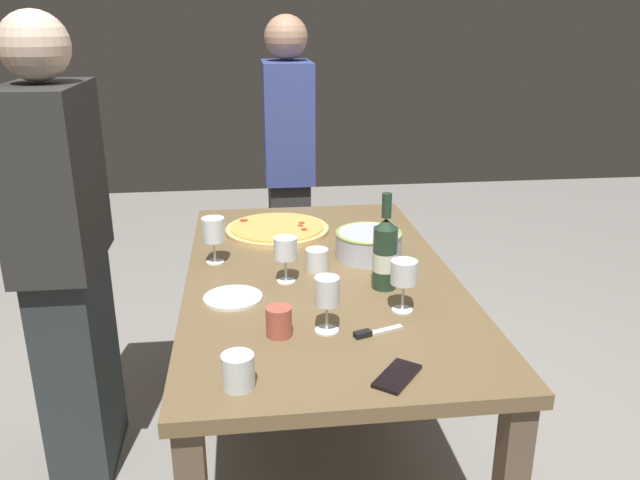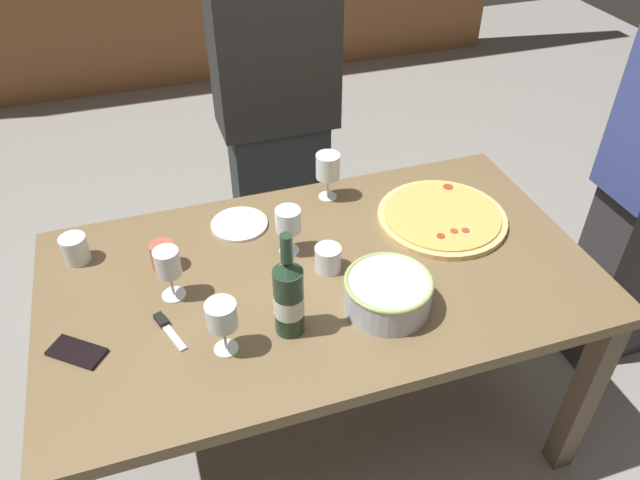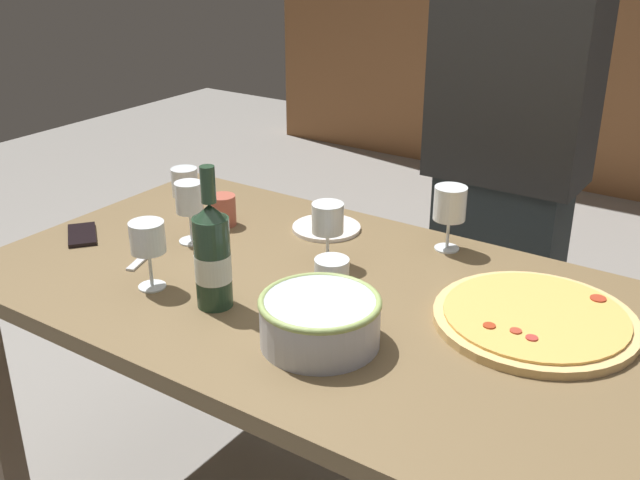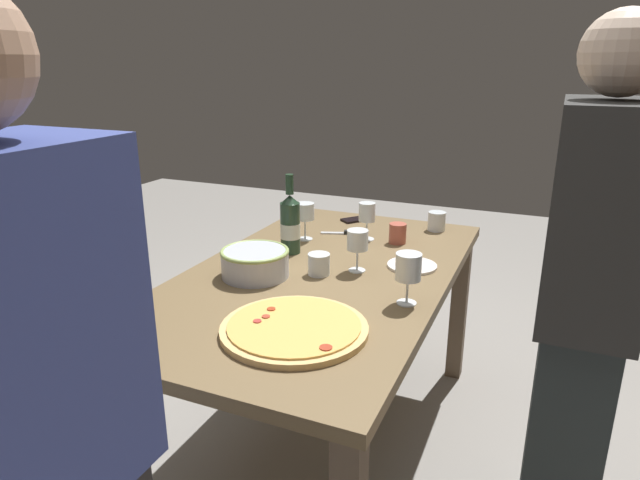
% 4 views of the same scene
% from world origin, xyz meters
% --- Properties ---
extents(ground_plane, '(8.00, 8.00, 0.00)m').
position_xyz_m(ground_plane, '(0.00, 0.00, 0.00)').
color(ground_plane, gray).
extents(dining_table, '(1.60, 0.90, 0.75)m').
position_xyz_m(dining_table, '(0.00, 0.00, 0.66)').
color(dining_table, brown).
rests_on(dining_table, ground).
extents(pizza, '(0.42, 0.42, 0.03)m').
position_xyz_m(pizza, '(0.45, 0.12, 0.76)').
color(pizza, '#E0B670').
rests_on(pizza, dining_table).
extents(serving_bowl, '(0.24, 0.24, 0.10)m').
position_xyz_m(serving_bowl, '(0.13, -0.19, 0.80)').
color(serving_bowl, silver).
rests_on(serving_bowl, dining_table).
extents(wine_bottle, '(0.08, 0.08, 0.31)m').
position_xyz_m(wine_bottle, '(-0.14, -0.19, 0.87)').
color(wine_bottle, '#223C28').
rests_on(wine_bottle, dining_table).
extents(wine_glass_near_pizza, '(0.07, 0.07, 0.16)m').
position_xyz_m(wine_glass_near_pizza, '(-0.42, 0.03, 0.86)').
color(wine_glass_near_pizza, white).
rests_on(wine_glass_near_pizza, dining_table).
extents(wine_glass_by_bottle, '(0.08, 0.08, 0.16)m').
position_xyz_m(wine_glass_by_bottle, '(-0.32, -0.21, 0.87)').
color(wine_glass_by_bottle, white).
rests_on(wine_glass_by_bottle, dining_table).
extents(wine_glass_far_left, '(0.08, 0.08, 0.17)m').
position_xyz_m(wine_glass_far_left, '(0.14, 0.36, 0.87)').
color(wine_glass_far_left, white).
rests_on(wine_glass_far_left, dining_table).
extents(wine_glass_far_right, '(0.08, 0.08, 0.15)m').
position_xyz_m(wine_glass_far_right, '(-0.06, 0.12, 0.86)').
color(wine_glass_far_right, white).
rests_on(wine_glass_far_right, dining_table).
extents(cup_amber, '(0.08, 0.08, 0.08)m').
position_xyz_m(cup_amber, '(-0.67, 0.28, 0.79)').
color(cup_amber, white).
rests_on(cup_amber, dining_table).
extents(cup_ceramic, '(0.08, 0.08, 0.08)m').
position_xyz_m(cup_ceramic, '(0.03, 0.01, 0.79)').
color(cup_ceramic, white).
rests_on(cup_ceramic, dining_table).
extents(cup_spare, '(0.07, 0.07, 0.08)m').
position_xyz_m(cup_spare, '(-0.43, 0.17, 0.79)').
color(cup_spare, '#B35543').
rests_on(cup_spare, dining_table).
extents(side_plate, '(0.18, 0.18, 0.01)m').
position_xyz_m(side_plate, '(-0.18, 0.29, 0.76)').
color(side_plate, white).
rests_on(side_plate, dining_table).
extents(cell_phone, '(0.16, 0.14, 0.01)m').
position_xyz_m(cell_phone, '(-0.68, -0.10, 0.76)').
color(cell_phone, black).
rests_on(cell_phone, dining_table).
extents(pizza_knife, '(0.07, 0.15, 0.02)m').
position_xyz_m(pizza_knife, '(-0.46, -0.09, 0.76)').
color(pizza_knife, silver).
rests_on(pizza_knife, dining_table).
extents(person_host, '(0.46, 0.24, 1.60)m').
position_xyz_m(person_host, '(0.10, 0.86, 0.80)').
color(person_host, '#2A3132').
rests_on(person_host, ground).
extents(person_guest_left, '(0.38, 0.24, 1.59)m').
position_xyz_m(person_guest_left, '(1.22, 0.02, 0.81)').
color(person_guest_left, '#333132').
rests_on(person_guest_left, ground).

